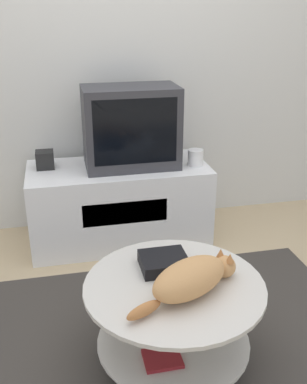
% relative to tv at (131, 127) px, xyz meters
% --- Properties ---
extents(ground_plane, '(12.00, 12.00, 0.00)m').
position_rel_tv_xyz_m(ground_plane, '(-0.05, -1.14, -0.78)').
color(ground_plane, tan).
extents(wall_back, '(8.00, 0.05, 2.60)m').
position_rel_tv_xyz_m(wall_back, '(-0.05, 0.35, 0.52)').
color(wall_back, silver).
rests_on(wall_back, ground_plane).
extents(rug, '(2.01, 1.48, 0.02)m').
position_rel_tv_xyz_m(rug, '(-0.05, -1.14, -0.77)').
color(rug, '#3D3833').
rests_on(rug, ground_plane).
extents(tv_stand, '(1.16, 0.52, 0.52)m').
position_rel_tv_xyz_m(tv_stand, '(-0.09, -0.00, -0.51)').
color(tv_stand, white).
rests_on(tv_stand, ground_plane).
extents(tv, '(0.59, 0.34, 0.51)m').
position_rel_tv_xyz_m(tv, '(0.00, 0.00, 0.00)').
color(tv, '#333338').
rests_on(tv, tv_stand).
extents(speaker, '(0.11, 0.11, 0.11)m').
position_rel_tv_xyz_m(speaker, '(-0.54, 0.08, -0.20)').
color(speaker, black).
rests_on(speaker, tv_stand).
extents(mug, '(0.10, 0.10, 0.10)m').
position_rel_tv_xyz_m(mug, '(0.40, -0.08, -0.20)').
color(mug, white).
rests_on(mug, tv_stand).
extents(coffee_table, '(0.75, 0.75, 0.40)m').
position_rel_tv_xyz_m(coffee_table, '(-0.03, -1.20, -0.50)').
color(coffee_table, '#B2B2B7').
rests_on(coffee_table, rug).
extents(dvd_box, '(0.20, 0.18, 0.06)m').
position_rel_tv_xyz_m(dvd_box, '(-0.05, -1.08, -0.32)').
color(dvd_box, black).
rests_on(dvd_box, coffee_table).
extents(cat, '(0.51, 0.31, 0.15)m').
position_rel_tv_xyz_m(cat, '(0.02, -1.28, -0.28)').
color(cat, tan).
rests_on(cat, coffee_table).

